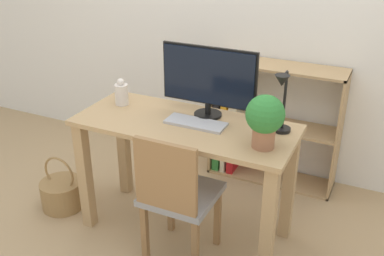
{
  "coord_description": "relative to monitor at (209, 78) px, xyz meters",
  "views": [
    {
      "loc": [
        1.06,
        -2.14,
        1.89
      ],
      "look_at": [
        0.0,
        0.1,
        0.7
      ],
      "focal_mm": 42.0,
      "sensor_mm": 36.0,
      "label": 1
    }
  ],
  "objects": [
    {
      "name": "ground_plane",
      "position": [
        -0.08,
        -0.15,
        -1.01
      ],
      "size": [
        10.0,
        10.0,
        0.0
      ],
      "primitive_type": "plane",
      "color": "tan"
    },
    {
      "name": "wall_back",
      "position": [
        -0.08,
        0.88,
        0.29
      ],
      "size": [
        8.0,
        0.05,
        2.6
      ],
      "color": "silver",
      "rests_on": "ground_plane"
    },
    {
      "name": "desk",
      "position": [
        -0.08,
        -0.15,
        -0.41
      ],
      "size": [
        1.31,
        0.56,
        0.77
      ],
      "color": "tan",
      "rests_on": "ground_plane"
    },
    {
      "name": "monitor",
      "position": [
        0.0,
        0.0,
        0.0
      ],
      "size": [
        0.59,
        0.17,
        0.43
      ],
      "color": "black",
      "rests_on": "desk"
    },
    {
      "name": "keyboard",
      "position": [
        -0.02,
        -0.15,
        -0.23
      ],
      "size": [
        0.36,
        0.14,
        0.02
      ],
      "color": "#B2B2B7",
      "rests_on": "desk"
    },
    {
      "name": "vase",
      "position": [
        -0.57,
        -0.07,
        -0.16
      ],
      "size": [
        0.09,
        0.09,
        0.17
      ],
      "color": "silver",
      "rests_on": "desk"
    },
    {
      "name": "desk_lamp",
      "position": [
        0.46,
        -0.07,
        -0.02
      ],
      "size": [
        0.1,
        0.19,
        0.36
      ],
      "color": "black",
      "rests_on": "desk"
    },
    {
      "name": "potted_plant",
      "position": [
        0.42,
        -0.25,
        -0.07
      ],
      "size": [
        0.2,
        0.2,
        0.29
      ],
      "color": "#9E6647",
      "rests_on": "desk"
    },
    {
      "name": "chair",
      "position": [
        -0.0,
        -0.42,
        -0.55
      ],
      "size": [
        0.4,
        0.4,
        0.85
      ],
      "rotation": [
        0.0,
        0.0,
        0.02
      ],
      "color": "gray",
      "rests_on": "ground_plane"
    },
    {
      "name": "bookshelf",
      "position": [
        0.07,
        0.7,
        -0.57
      ],
      "size": [
        0.95,
        0.28,
        0.92
      ],
      "color": "tan",
      "rests_on": "ground_plane"
    },
    {
      "name": "basket",
      "position": [
        -0.98,
        -0.3,
        -0.9
      ],
      "size": [
        0.29,
        0.29,
        0.4
      ],
      "color": "#997547",
      "rests_on": "ground_plane"
    }
  ]
}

